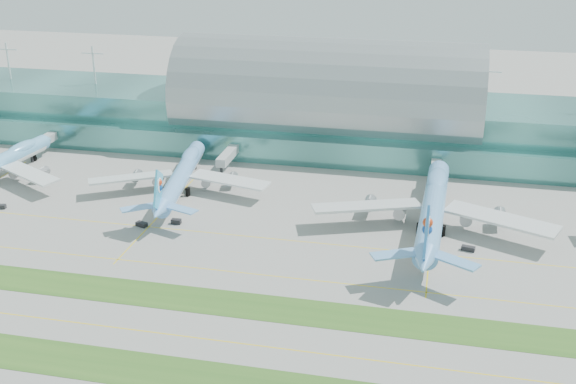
# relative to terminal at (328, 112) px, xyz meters

# --- Properties ---
(ground) EXTENTS (700.00, 700.00, 0.00)m
(ground) POSITION_rel_terminal_xyz_m (-0.01, -128.79, -14.23)
(ground) COLOR gray
(ground) RESTS_ON ground
(terminal) EXTENTS (340.00, 69.10, 36.00)m
(terminal) POSITION_rel_terminal_xyz_m (0.00, 0.00, 0.00)
(terminal) COLOR #3D7A75
(terminal) RESTS_ON ground
(grass_strip_near) EXTENTS (420.00, 12.00, 0.08)m
(grass_strip_near) POSITION_rel_terminal_xyz_m (-0.01, -156.79, -14.19)
(grass_strip_near) COLOR #2D591E
(grass_strip_near) RESTS_ON ground
(grass_strip_far) EXTENTS (420.00, 12.00, 0.08)m
(grass_strip_far) POSITION_rel_terminal_xyz_m (-0.01, -126.79, -14.19)
(grass_strip_far) COLOR #2D591E
(grass_strip_far) RESTS_ON ground
(taxiline_b) EXTENTS (420.00, 0.35, 0.01)m
(taxiline_b) POSITION_rel_terminal_xyz_m (-0.01, -142.79, -14.22)
(taxiline_b) COLOR yellow
(taxiline_b) RESTS_ON ground
(taxiline_c) EXTENTS (420.00, 0.35, 0.01)m
(taxiline_c) POSITION_rel_terminal_xyz_m (-0.01, -110.79, -14.22)
(taxiline_c) COLOR yellow
(taxiline_c) RESTS_ON ground
(taxiline_d) EXTENTS (420.00, 0.35, 0.01)m
(taxiline_d) POSITION_rel_terminal_xyz_m (-0.01, -88.79, -14.22)
(taxiline_d) COLOR yellow
(taxiline_d) RESTS_ON ground
(airliner_b) EXTENTS (61.74, 70.68, 19.49)m
(airliner_b) POSITION_rel_terminal_xyz_m (-40.34, -58.98, -8.22)
(airliner_b) COLOR #6BAAEC
(airliner_b) RESTS_ON ground
(airliner_c) EXTENTS (73.20, 83.01, 22.87)m
(airliner_c) POSITION_rel_terminal_xyz_m (44.11, -71.12, -7.17)
(airliner_c) COLOR #66A5E1
(airliner_c) RESTS_ON ground
(gse_b) EXTENTS (3.43, 2.12, 1.40)m
(gse_b) POSITION_rel_terminal_xyz_m (-92.33, -85.90, -13.53)
(gse_b) COLOR black
(gse_b) RESTS_ON ground
(gse_c) EXTENTS (3.90, 2.89, 1.33)m
(gse_c) POSITION_rel_terminal_xyz_m (-42.50, -88.93, -13.56)
(gse_c) COLOR black
(gse_c) RESTS_ON ground
(gse_d) EXTENTS (3.00, 1.82, 1.47)m
(gse_d) POSITION_rel_terminal_xyz_m (-32.84, -84.84, -13.49)
(gse_d) COLOR black
(gse_d) RESTS_ON ground
(gse_e) EXTENTS (4.02, 2.68, 1.36)m
(gse_e) POSITION_rel_terminal_xyz_m (42.32, -80.63, -13.55)
(gse_e) COLOR #E7AE0D
(gse_e) RESTS_ON ground
(gse_f) EXTENTS (4.04, 2.39, 1.35)m
(gse_f) POSITION_rel_terminal_xyz_m (54.78, -84.44, -13.55)
(gse_f) COLOR black
(gse_f) RESTS_ON ground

